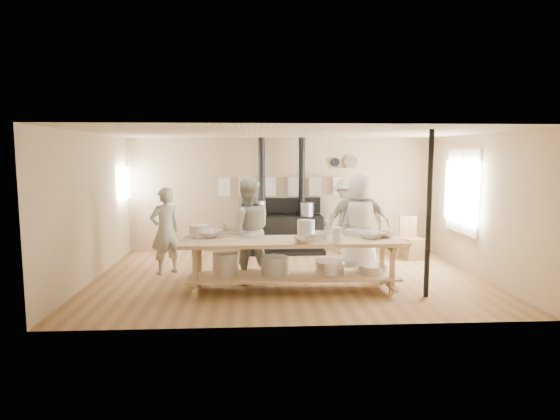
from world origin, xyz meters
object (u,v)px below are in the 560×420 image
Objects in this scene: stove at (282,230)px; chair at (412,246)px; cook_left at (247,231)px; cook_center at (360,224)px; cook_right at (360,224)px; prep_table at (293,260)px; cook_far_left at (165,231)px; roasting_pan at (358,233)px; cook_by_window at (346,216)px.

stove reaches higher than chair.
cook_left is 2.15m from cook_center.
prep_table is at bearing 49.93° from cook_right.
cook_far_left reaches higher than roasting_pan.
cook_right is at bearing 140.76° from cook_far_left.
cook_right reaches higher than cook_far_left.
cook_far_left is 3.62m from cook_center.
cook_right reaches higher than cook_by_window.
cook_far_left is 0.95× the size of cook_by_window.
stove is 1.39× the size of cook_center.
cook_by_window reaches higher than chair.
cook_center is 1.78m from cook_by_window.
cook_left is 4.24× the size of roasting_pan.
cook_far_left is 4.05m from cook_by_window.
cook_right is at bearing -96.91° from cook_center.
prep_table is at bearing 47.30° from cook_center.
chair is 2.08× the size of roasting_pan.
cook_far_left is at bearing 5.80° from cook_center.
roasting_pan is (1.15, 0.33, 0.38)m from prep_table.
cook_right is (1.35, 1.11, 0.42)m from prep_table.
stove is 0.72× the size of prep_table.
prep_table is 1.79m from cook_right.
roasting_pan is (-0.19, -0.75, -0.04)m from cook_center.
chair is at bearing -160.85° from cook_left.
cook_right is 1.93m from chair.
prep_table is 4.01× the size of chair.
cook_center is 2.08× the size of chair.
prep_table is 3.21m from cook_by_window.
prep_table is at bearing 114.24° from cook_far_left.
chair is (3.50, 1.72, -0.65)m from cook_left.
stove is at bearing 89.96° from prep_table.
roasting_pan is (3.42, -0.92, 0.09)m from cook_far_left.
prep_table is 2.22× the size of cook_far_left.
prep_table is at bearing -154.82° from chair.
cook_center is (1.34, 1.08, 0.41)m from prep_table.
chair is at bearing 154.30° from cook_far_left.
cook_far_left is 0.87× the size of cook_center.
cook_left is at bearing -106.74° from stove.
cook_center is 1.95m from chair.
stove is at bearing -146.71° from cook_by_window.
prep_table is at bearing -77.02° from cook_by_window.
stove is at bearing -113.73° from cook_left.
chair is at bearing 15.22° from cook_by_window.
stove is at bearing -179.11° from cook_far_left.
stove is 1.52× the size of cook_by_window.
stove is 1.42× the size of cook_left.
cook_center is (2.08, 0.54, 0.02)m from cook_left.
cook_far_left is at bearing 8.32° from cook_right.
cook_right is 2.09× the size of chair.
stove is 2.37m from cook_right.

